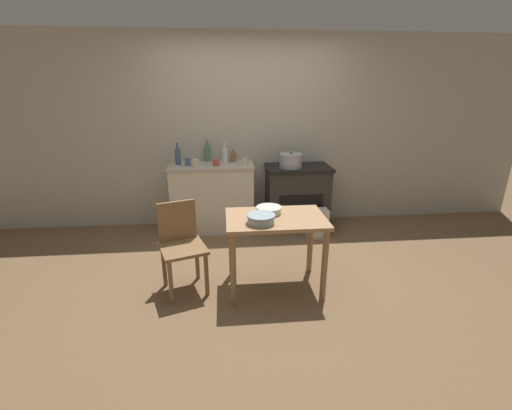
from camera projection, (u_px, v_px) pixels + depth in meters
ground_plane at (261, 274)px, 3.60m from camera, size 14.00×14.00×0.00m
wall_back at (249, 133)px, 4.68m from camera, size 8.00×0.07×2.55m
counter_cabinet at (213, 197)px, 4.63m from camera, size 1.11×0.53×0.91m
stove at (297, 197)px, 4.73m from camera, size 0.86×0.56×0.86m
work_table at (276, 230)px, 3.20m from camera, size 0.92×0.61×0.73m
chair at (181, 244)px, 3.23m from camera, size 0.51×0.51×0.85m
flour_sack at (317, 223)px, 4.44m from camera, size 0.26×0.18×0.38m
stock_pot at (291, 160)px, 4.48m from camera, size 0.31×0.31×0.21m
mixing_bowl_large at (269, 210)px, 3.23m from camera, size 0.24×0.24×0.07m
mixing_bowl_small at (261, 218)px, 3.00m from camera, size 0.25×0.25×0.08m
bottle_far_left at (178, 156)px, 4.44m from camera, size 0.07×0.07×0.28m
bottle_left at (208, 153)px, 4.62m from camera, size 0.07×0.07×0.30m
bottle_mid_left at (233, 157)px, 4.62m from camera, size 0.07×0.07×0.17m
bottle_center_left at (225, 155)px, 4.53m from camera, size 0.08×0.08×0.27m
cup_center at (245, 161)px, 4.45m from camera, size 0.08×0.08×0.08m
cup_center_right at (188, 162)px, 4.40m from camera, size 0.07×0.07×0.10m
cup_mid_right at (195, 163)px, 4.33m from camera, size 0.09×0.09×0.09m
cup_right at (216, 162)px, 4.38m from camera, size 0.09×0.09×0.09m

